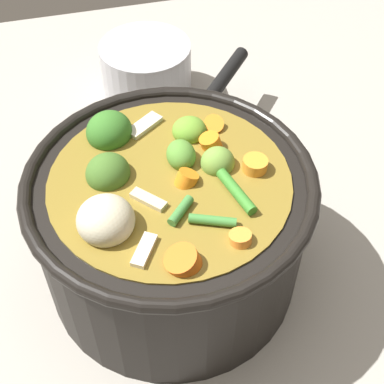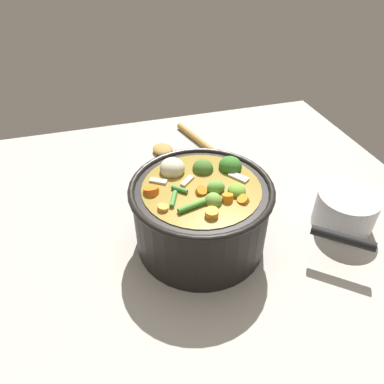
{
  "view_description": "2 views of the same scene",
  "coord_description": "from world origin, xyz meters",
  "views": [
    {
      "loc": [
        -0.33,
        0.07,
        0.49
      ],
      "look_at": [
        -0.01,
        -0.02,
        0.13
      ],
      "focal_mm": 52.09,
      "sensor_mm": 36.0,
      "label": 1
    },
    {
      "loc": [
        -0.16,
        -0.48,
        0.53
      ],
      "look_at": [
        -0.02,
        0.0,
        0.13
      ],
      "focal_mm": 33.39,
      "sensor_mm": 36.0,
      "label": 2
    }
  ],
  "objects": [
    {
      "name": "ground_plane",
      "position": [
        0.0,
        0.0,
        0.0
      ],
      "size": [
        1.1,
        1.1,
        0.0
      ],
      "primitive_type": "plane",
      "color": "#9E998E"
    },
    {
      "name": "wooden_spoon",
      "position": [
        0.05,
        0.37,
        0.01
      ],
      "size": [
        0.18,
        0.19,
        0.02
      ],
      "color": "olive",
      "rests_on": "ground_plane"
    },
    {
      "name": "cooking_pot",
      "position": [
        0.0,
        0.0,
        0.08
      ],
      "size": [
        0.27,
        0.27,
        0.17
      ],
      "color": "black",
      "rests_on": "ground_plane"
    },
    {
      "name": "small_saucepan",
      "position": [
        0.3,
        -0.04,
        0.04
      ],
      "size": [
        0.19,
        0.19,
        0.08
      ],
      "color": "#ADADB2",
      "rests_on": "ground_plane"
    }
  ]
}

